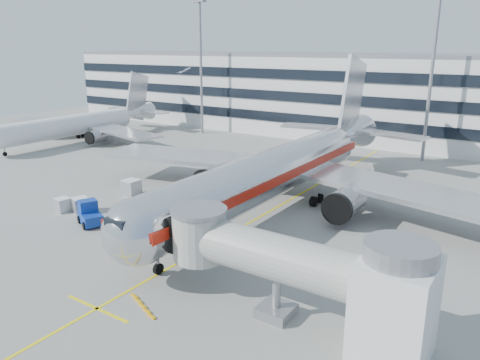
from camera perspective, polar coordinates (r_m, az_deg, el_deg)
The scene contains 15 objects.
ground at distance 43.20m, azimuth -2.55°, elevation -7.29°, with size 180.00×180.00×0.00m, color gray.
lead_in_line at distance 51.02m, azimuth 4.11°, elevation -3.56°, with size 0.25×70.00×0.01m, color yellow.
stop_bar at distance 34.21m, azimuth -17.04°, elevation -14.75°, with size 6.00×0.25×0.01m, color yellow.
main_jet at distance 51.21m, azimuth 5.16°, elevation 1.44°, with size 50.95×48.70×16.06m.
jet_bridge at distance 29.60m, azimuth 7.44°, elevation -10.69°, with size 17.80×4.50×7.00m.
terminal at distance 93.32m, azimuth 19.23°, elevation 9.49°, with size 150.00×24.25×15.60m.
light_mast_west at distance 94.31m, azimuth -4.81°, elevation 14.69°, with size 2.40×1.20×25.45m.
light_mast_centre at distance 75.52m, azimuth 22.47°, elevation 13.22°, with size 2.40×1.20×25.45m.
second_jet at distance 91.58m, azimuth -18.97°, elevation 6.48°, with size 38.21×36.52×12.04m.
belt_loader at distance 46.26m, azimuth -12.46°, elevation -5.11°, with size 5.29×3.17×2.47m.
baggage_tug at distance 48.77m, azimuth -17.84°, elevation -4.00°, with size 3.61×3.01×2.36m.
cargo_container_left at distance 53.52m, azimuth -20.77°, elevation -2.83°, with size 1.59×1.59×1.47m.
cargo_container_right at distance 56.78m, azimuth -13.09°, elevation -0.90°, with size 1.80×1.80×1.88m.
cargo_container_front at distance 52.56m, azimuth -18.87°, elevation -2.90°, with size 1.93×1.93×1.60m.
ramp_worker at distance 43.57m, azimuth -14.26°, elevation -6.29°, with size 0.67×0.44×1.83m, color #A8E117.
Camera 1 is at (23.60, -31.85, 17.16)m, focal length 35.00 mm.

